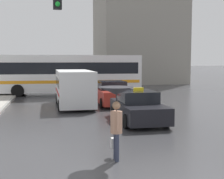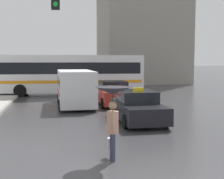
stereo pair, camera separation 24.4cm
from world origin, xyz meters
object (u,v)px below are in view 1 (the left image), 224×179
(sedan_red, at_px, (112,94))
(city_bus, at_px, (68,73))
(taxi, at_px, (138,108))
(ambulance_van, at_px, (74,86))
(pedestrian_with_umbrella, at_px, (116,103))

(sedan_red, xyz_separation_m, city_bus, (-2.35, 6.55, 1.09))
(taxi, height_order, ambulance_van, ambulance_van)
(ambulance_van, height_order, city_bus, city_bus)
(sedan_red, bearing_deg, pedestrian_with_umbrella, 79.08)
(sedan_red, bearing_deg, city_bus, -70.30)
(city_bus, distance_m, pedestrian_with_umbrella, 17.31)
(taxi, distance_m, pedestrian_with_umbrella, 5.66)
(taxi, bearing_deg, ambulance_van, -65.82)
(taxi, height_order, sedan_red, taxi)
(sedan_red, relative_size, pedestrian_with_umbrella, 1.99)
(city_bus, bearing_deg, pedestrian_with_umbrella, 3.12)
(ambulance_van, bearing_deg, sedan_red, -176.23)
(taxi, relative_size, ambulance_van, 0.76)
(sedan_red, relative_size, city_bus, 0.34)
(taxi, relative_size, pedestrian_with_umbrella, 1.95)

